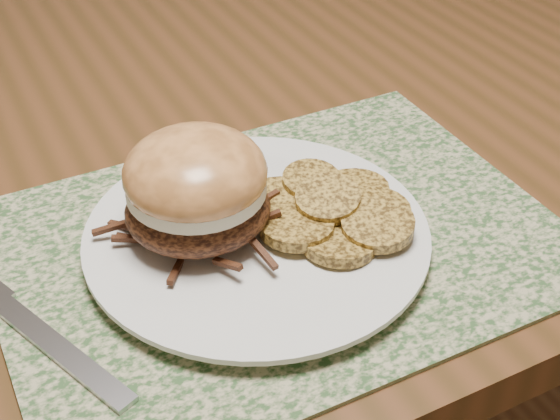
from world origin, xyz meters
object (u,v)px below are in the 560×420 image
object	(u,v)px
dinner_plate	(257,237)
pork_sandwich	(196,188)
fork	(34,330)
dining_table	(392,108)

from	to	relation	value
dinner_plate	pork_sandwich	size ratio (longest dim) A/B	2.07
fork	dining_table	bearing A→B (deg)	6.42
dining_table	fork	xyz separation A→B (m)	(-0.49, -0.27, 0.09)
dining_table	fork	distance (m)	0.56
dinner_plate	pork_sandwich	bearing A→B (deg)	155.66
fork	dinner_plate	bearing A→B (deg)	-17.64
dining_table	dinner_plate	distance (m)	0.41
pork_sandwich	fork	xyz separation A→B (m)	(-0.14, -0.03, -0.06)
dinner_plate	fork	bearing A→B (deg)	-175.43
dinner_plate	pork_sandwich	xyz separation A→B (m)	(-0.04, 0.02, 0.05)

